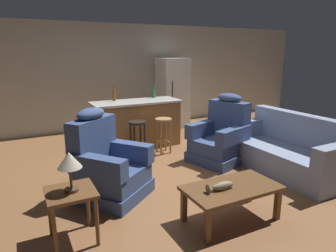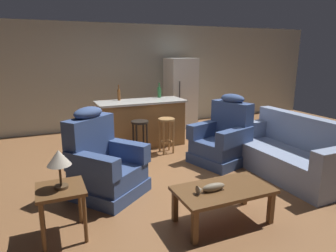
% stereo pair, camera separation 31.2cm
% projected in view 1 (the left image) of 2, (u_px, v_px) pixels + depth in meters
% --- Properties ---
extents(ground_plane, '(12.00, 12.00, 0.00)m').
position_uv_depth(ground_plane, '(167.00, 167.00, 5.10)').
color(ground_plane, brown).
extents(back_wall, '(12.00, 0.05, 2.60)m').
position_uv_depth(back_wall, '(110.00, 77.00, 7.49)').
color(back_wall, '#B2B2A3').
rests_on(back_wall, ground_plane).
extents(coffee_table, '(1.10, 0.60, 0.42)m').
position_uv_depth(coffee_table, '(232.00, 191.00, 3.43)').
color(coffee_table, brown).
rests_on(coffee_table, ground_plane).
extents(fish_figurine, '(0.34, 0.10, 0.10)m').
position_uv_depth(fish_figurine, '(220.00, 186.00, 3.31)').
color(fish_figurine, '#4C3823').
rests_on(fish_figurine, coffee_table).
extents(couch, '(0.87, 1.91, 0.94)m').
position_uv_depth(couch, '(288.00, 152.00, 4.85)').
color(couch, '#8493B2').
rests_on(couch, ground_plane).
extents(recliner_near_lamp, '(1.18, 1.18, 1.20)m').
position_uv_depth(recliner_near_lamp, '(107.00, 166.00, 4.01)').
color(recliner_near_lamp, '#384C7A').
rests_on(recliner_near_lamp, ground_plane).
extents(recliner_near_island, '(1.05, 1.05, 1.20)m').
position_uv_depth(recliner_near_island, '(221.00, 138.00, 5.33)').
color(recliner_near_island, '#384C7A').
rests_on(recliner_near_island, ground_plane).
extents(end_table, '(0.48, 0.48, 0.56)m').
position_uv_depth(end_table, '(71.00, 200.00, 3.02)').
color(end_table, brown).
rests_on(end_table, ground_plane).
extents(table_lamp, '(0.24, 0.24, 0.41)m').
position_uv_depth(table_lamp, '(69.00, 162.00, 2.91)').
color(table_lamp, '#4C3823').
rests_on(table_lamp, end_table).
extents(kitchen_island, '(1.80, 0.70, 0.95)m').
position_uv_depth(kitchen_island, '(137.00, 124.00, 6.15)').
color(kitchen_island, olive).
rests_on(kitchen_island, ground_plane).
extents(bar_stool_left, '(0.32, 0.32, 0.68)m').
position_uv_depth(bar_stool_left, '(137.00, 132.00, 5.51)').
color(bar_stool_left, black).
rests_on(bar_stool_left, ground_plane).
extents(bar_stool_right, '(0.32, 0.32, 0.68)m').
position_uv_depth(bar_stool_right, '(163.00, 129.00, 5.74)').
color(bar_stool_right, '#A87A47').
rests_on(bar_stool_right, ground_plane).
extents(refrigerator, '(0.70, 0.69, 1.76)m').
position_uv_depth(refrigerator, '(173.00, 93.00, 7.75)').
color(refrigerator, white).
rests_on(refrigerator, ground_plane).
extents(bottle_tall_green, '(0.08, 0.08, 0.32)m').
position_uv_depth(bottle_tall_green, '(154.00, 92.00, 6.46)').
color(bottle_tall_green, '#2D6B38').
rests_on(bottle_tall_green, kitchen_island).
extents(bottle_short_amber, '(0.06, 0.06, 0.32)m').
position_uv_depth(bottle_short_amber, '(114.00, 95.00, 6.01)').
color(bottle_short_amber, brown).
rests_on(bottle_short_amber, kitchen_island).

